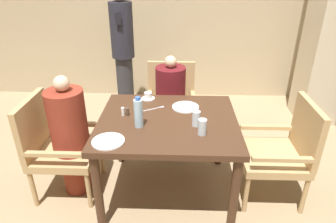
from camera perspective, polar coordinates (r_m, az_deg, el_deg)
ground_plane at (r=2.93m, az=-0.04°, el=-14.68°), size 16.00×16.00×0.00m
wall_back at (r=4.55m, az=1.12°, el=19.89°), size 8.00×0.06×2.80m
dining_table at (r=2.55m, az=-0.04°, el=-3.47°), size 1.16×1.02×0.76m
chair_left_side at (r=2.85m, az=-20.67°, el=-5.81°), size 0.55×0.55×0.92m
diner_in_left_chair at (r=2.75m, az=-18.12°, el=-4.39°), size 0.32×0.32×1.13m
chair_far_side at (r=3.45m, az=0.54°, el=1.87°), size 0.55×0.55×0.92m
diner_in_far_chair at (r=3.29m, az=0.47°, el=1.76°), size 0.32×0.32×1.08m
chair_right_side at (r=2.79m, az=21.08°, el=-6.62°), size 0.55×0.55×0.92m
standing_host at (r=4.02m, az=-8.58°, el=11.86°), size 0.29×0.33×1.73m
plate_main_left at (r=2.70m, az=3.34°, el=0.86°), size 0.24×0.24×0.01m
plate_main_right at (r=2.24m, az=-11.32°, el=-5.58°), size 0.24×0.24×0.01m
teacup_with_saucer at (r=2.87m, az=-3.82°, el=2.92°), size 0.13×0.13×0.06m
water_bottle at (r=2.36m, az=-5.64°, el=-0.26°), size 0.07×0.07×0.26m
glass_tall_near at (r=2.28m, az=6.54°, el=-2.94°), size 0.07×0.07×0.13m
glass_tall_mid at (r=2.39m, az=5.38°, el=-1.33°), size 0.07×0.07×0.13m
salt_shaker at (r=2.58m, az=-8.58°, el=-0.00°), size 0.03×0.03×0.07m
pepper_shaker at (r=2.57m, az=-7.72°, el=-0.05°), size 0.03×0.03×0.07m
fork_beside_plate at (r=2.68m, az=-2.37°, el=0.60°), size 0.19×0.12×0.00m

